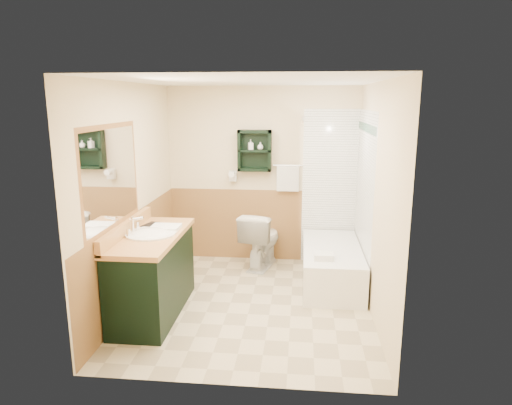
# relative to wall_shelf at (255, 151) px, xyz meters

# --- Properties ---
(floor) EXTENTS (3.00, 3.00, 0.00)m
(floor) POSITION_rel_wall_shelf_xyz_m (0.10, -1.41, -1.55)
(floor) COLOR beige
(floor) RESTS_ON ground
(back_wall) EXTENTS (2.60, 0.04, 2.40)m
(back_wall) POSITION_rel_wall_shelf_xyz_m (0.10, 0.11, -0.35)
(back_wall) COLOR #FCEBC5
(back_wall) RESTS_ON ground
(left_wall) EXTENTS (0.04, 3.00, 2.40)m
(left_wall) POSITION_rel_wall_shelf_xyz_m (-1.22, -1.41, -0.35)
(left_wall) COLOR #FCEBC5
(left_wall) RESTS_ON ground
(right_wall) EXTENTS (0.04, 3.00, 2.40)m
(right_wall) POSITION_rel_wall_shelf_xyz_m (1.42, -1.41, -0.35)
(right_wall) COLOR #FCEBC5
(right_wall) RESTS_ON ground
(ceiling) EXTENTS (2.60, 3.00, 0.04)m
(ceiling) POSITION_rel_wall_shelf_xyz_m (0.10, -1.41, 0.87)
(ceiling) COLOR white
(ceiling) RESTS_ON back_wall
(wainscot_left) EXTENTS (2.98, 2.98, 1.00)m
(wainscot_left) POSITION_rel_wall_shelf_xyz_m (-1.19, -1.41, -1.05)
(wainscot_left) COLOR #AB7B45
(wainscot_left) RESTS_ON left_wall
(wainscot_back) EXTENTS (2.58, 2.58, 1.00)m
(wainscot_back) POSITION_rel_wall_shelf_xyz_m (0.10, 0.08, -1.05)
(wainscot_back) COLOR #AB7B45
(wainscot_back) RESTS_ON back_wall
(mirror_frame) EXTENTS (1.30, 1.30, 1.00)m
(mirror_frame) POSITION_rel_wall_shelf_xyz_m (-1.17, -1.96, -0.05)
(mirror_frame) COLOR #945E30
(mirror_frame) RESTS_ON left_wall
(mirror_glass) EXTENTS (1.20, 1.20, 0.90)m
(mirror_glass) POSITION_rel_wall_shelf_xyz_m (-1.17, -1.96, -0.05)
(mirror_glass) COLOR white
(mirror_glass) RESTS_ON left_wall
(tile_right) EXTENTS (1.50, 1.50, 2.10)m
(tile_right) POSITION_rel_wall_shelf_xyz_m (1.38, -0.66, -0.50)
(tile_right) COLOR white
(tile_right) RESTS_ON right_wall
(tile_back) EXTENTS (0.95, 0.95, 2.10)m
(tile_back) POSITION_rel_wall_shelf_xyz_m (1.13, 0.07, -0.50)
(tile_back) COLOR white
(tile_back) RESTS_ON back_wall
(tile_accent) EXTENTS (1.50, 1.50, 0.10)m
(tile_accent) POSITION_rel_wall_shelf_xyz_m (1.37, -0.66, 0.35)
(tile_accent) COLOR #13442F
(tile_accent) RESTS_ON right_wall
(wall_shelf) EXTENTS (0.45, 0.15, 0.55)m
(wall_shelf) POSITION_rel_wall_shelf_xyz_m (0.00, 0.00, 0.00)
(wall_shelf) COLOR black
(wall_shelf) RESTS_ON back_wall
(hair_dryer) EXTENTS (0.10, 0.24, 0.18)m
(hair_dryer) POSITION_rel_wall_shelf_xyz_m (-0.30, 0.02, -0.35)
(hair_dryer) COLOR silver
(hair_dryer) RESTS_ON back_wall
(towel_bar) EXTENTS (0.40, 0.06, 0.40)m
(towel_bar) POSITION_rel_wall_shelf_xyz_m (0.45, 0.04, -0.20)
(towel_bar) COLOR silver
(towel_bar) RESTS_ON back_wall
(curtain_rod) EXTENTS (0.03, 1.60, 0.03)m
(curtain_rod) POSITION_rel_wall_shelf_xyz_m (0.63, -0.66, 0.45)
(curtain_rod) COLOR silver
(curtain_rod) RESTS_ON back_wall
(shower_curtain) EXTENTS (1.05, 1.05, 1.70)m
(shower_curtain) POSITION_rel_wall_shelf_xyz_m (0.63, -0.48, -0.40)
(shower_curtain) COLOR beige
(shower_curtain) RESTS_ON curtain_rod
(vanity) EXTENTS (0.59, 1.37, 0.87)m
(vanity) POSITION_rel_wall_shelf_xyz_m (-0.89, -1.72, -1.12)
(vanity) COLOR black
(vanity) RESTS_ON ground
(bathtub) EXTENTS (0.69, 1.50, 0.46)m
(bathtub) POSITION_rel_wall_shelf_xyz_m (1.03, -0.71, -1.32)
(bathtub) COLOR white
(bathtub) RESTS_ON ground
(toilet) EXTENTS (0.60, 0.85, 0.75)m
(toilet) POSITION_rel_wall_shelf_xyz_m (0.11, -0.23, -1.18)
(toilet) COLOR white
(toilet) RESTS_ON ground
(counter_towel) EXTENTS (0.30, 0.24, 0.04)m
(counter_towel) POSITION_rel_wall_shelf_xyz_m (-0.79, -1.53, -0.66)
(counter_towel) COLOR silver
(counter_towel) RESTS_ON vanity
(vanity_book) EXTENTS (0.15, 0.06, 0.21)m
(vanity_book) POSITION_rel_wall_shelf_xyz_m (-1.06, -1.39, -0.58)
(vanity_book) COLOR black
(vanity_book) RESTS_ON vanity
(tub_towel) EXTENTS (0.21, 0.18, 0.07)m
(tub_towel) POSITION_rel_wall_shelf_xyz_m (0.90, -1.16, -1.05)
(tub_towel) COLOR silver
(tub_towel) RESTS_ON bathtub
(soap_bottle_a) EXTENTS (0.10, 0.15, 0.06)m
(soap_bottle_a) POSITION_rel_wall_shelf_xyz_m (-0.05, -0.01, 0.05)
(soap_bottle_a) COLOR white
(soap_bottle_a) RESTS_ON wall_shelf
(soap_bottle_b) EXTENTS (0.09, 0.11, 0.08)m
(soap_bottle_b) POSITION_rel_wall_shelf_xyz_m (0.08, -0.01, 0.05)
(soap_bottle_b) COLOR white
(soap_bottle_b) RESTS_ON wall_shelf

